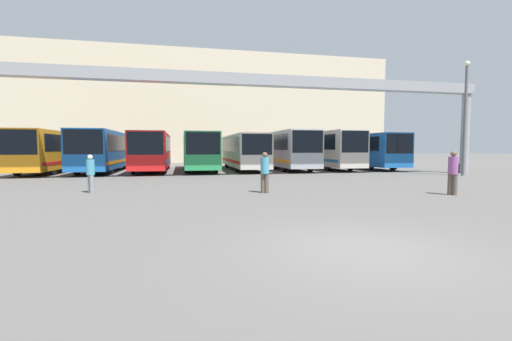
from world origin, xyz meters
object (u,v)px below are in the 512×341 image
Objects in this scene: bus_slot_5 at (286,148)px; pedestrian_near_center at (453,172)px; bus_slot_7 at (363,149)px; lamp_post at (465,114)px; bus_slot_1 at (103,149)px; bus_slot_2 at (152,149)px; bus_slot_6 at (323,148)px; bus_slot_0 at (52,149)px; pedestrian_near_right at (91,173)px; bus_slot_4 at (243,150)px; tire_stack at (460,168)px; pedestrian_near_left at (265,171)px; bus_slot_3 at (199,149)px.

pedestrian_near_center is (1.67, -17.37, -0.96)m from bus_slot_5.
bus_slot_7 is 1.43× the size of lamp_post.
bus_slot_7 is (22.96, -0.11, -0.04)m from bus_slot_1.
bus_slot_2 is 0.91× the size of bus_slot_6.
bus_slot_1 is 3.83m from bus_slot_2.
bus_slot_0 is 3.83m from bus_slot_1.
bus_slot_2 is 1.43× the size of lamp_post.
bus_slot_0 is 7.25× the size of pedestrian_near_right.
bus_slot_7 is at bearing -0.77° from bus_slot_4.
bus_slot_0 is 11.37× the size of tire_stack.
bus_slot_7 is at bearing -93.10° from pedestrian_near_right.
bus_slot_5 is 13.72m from lamp_post.
bus_slot_2 is (7.65, -0.32, -0.04)m from bus_slot_0.
bus_slot_4 is 11.48m from bus_slot_7.
bus_slot_0 is 7.66m from bus_slot_2.
bus_slot_0 is 31.90m from tire_stack.
lamp_post is at bearing -23.52° from bus_slot_2.
bus_slot_7 is 9.99m from lamp_post.
pedestrian_near_center reaches higher than pedestrian_near_left.
bus_slot_6 is 18.58m from pedestrian_near_left.
bus_slot_1 is 28.15m from tire_stack.
lamp_post is at bearing -116.04° from pedestrian_near_right.
tire_stack is at bearing -24.89° from bus_slot_4.
bus_slot_1 is 0.99× the size of bus_slot_4.
pedestrian_near_right is (-5.25, -13.89, -0.93)m from bus_slot_3.
bus_slot_1 is 1.02× the size of bus_slot_7.
pedestrian_near_left is (-5.65, -15.12, -0.99)m from bus_slot_5.
bus_slot_4 reaches higher than tire_stack.
lamp_post reaches higher than bus_slot_0.
bus_slot_7 is at bearing 2.34° from bus_slot_5.
bus_slot_1 is 14.22m from pedestrian_near_right.
lamp_post is (22.92, 4.49, 3.41)m from pedestrian_near_right.
bus_slot_1 is at bearing 165.09° from tire_stack.
bus_slot_1 is 27.15m from lamp_post.
lamp_post is (17.67, -9.40, 2.48)m from bus_slot_3.
bus_slot_1 reaches higher than bus_slot_3.
bus_slot_1 is (3.83, -0.19, 0.02)m from bus_slot_0.
lamp_post reaches higher than bus_slot_5.
lamp_post reaches higher than bus_slot_1.
tire_stack is at bearing -13.46° from bus_slot_0.
bus_slot_4 is at bearing 108.55° from pedestrian_near_left.
pedestrian_near_right is (-14.57, 3.81, -0.09)m from pedestrian_near_center.
bus_slot_5 is at bearing -80.69° from pedestrian_near_right.
bus_slot_2 is at bearing -179.91° from bus_slot_7.
bus_slot_0 is 27.51m from pedestrian_near_center.
bus_slot_1 reaches higher than bus_slot_0.
bus_slot_2 is 0.97× the size of bus_slot_4.
bus_slot_1 is 11.48m from bus_slot_4.
bus_slot_3 is 1.00× the size of bus_slot_7.
bus_slot_5 reaches higher than pedestrian_near_left.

